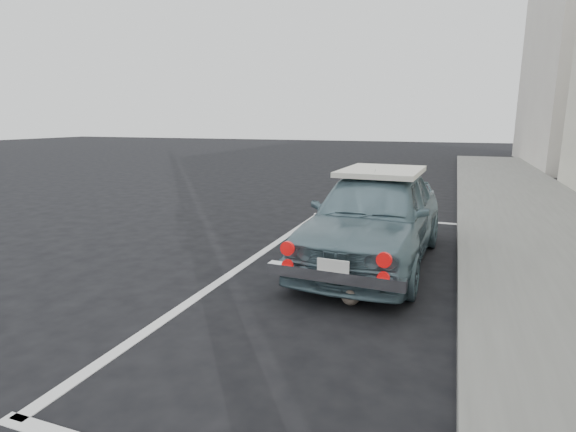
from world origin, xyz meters
name	(u,v)px	position (x,y,z in m)	size (l,w,h in m)	color
ground	(177,406)	(0.00, 0.00, 0.00)	(80.00, 80.00, 0.00)	black
pline_front	(387,219)	(0.50, 6.50, 0.00)	(3.00, 0.12, 0.01)	silver
pline_side	(247,263)	(-0.90, 3.00, 0.00)	(0.12, 7.00, 0.01)	silver
retro_coupe	(374,215)	(0.70, 3.72, 0.65)	(1.69, 3.84, 1.28)	slate
cat	(351,294)	(0.74, 2.13, 0.12)	(0.28, 0.47, 0.26)	#716456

